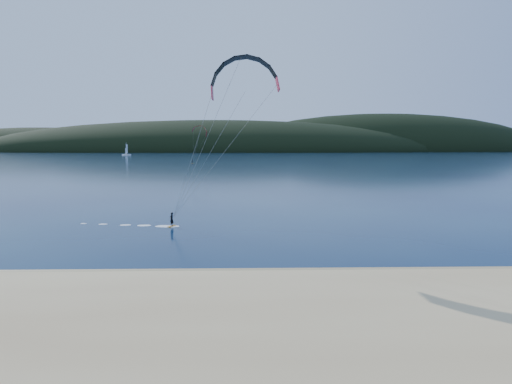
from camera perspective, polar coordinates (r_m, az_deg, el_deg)
The scene contains 6 objects.
ground at distance 24.40m, azimuth -6.11°, elevation -14.35°, with size 1800.00×1800.00×0.00m, color #071234.
wet_sand at distance 28.63m, azimuth -5.36°, elevation -11.11°, with size 220.00×2.50×0.10m.
headland at distance 768.11m, azimuth -1.47°, elevation 5.51°, with size 1200.00×310.00×140.00m.
kitesurfer_near at distance 38.69m, azimuth -2.46°, elevation 12.41°, with size 21.89×9.45×16.21m.
kitesurfer_far at distance 218.00m, azimuth -7.72°, elevation 7.89°, with size 9.16×6.54×18.65m.
sailboat at distance 446.97m, azimuth -17.21°, elevation 4.90°, with size 9.44×5.83×13.13m.
Camera 1 is at (1.98, -22.77, 8.53)m, focal length 29.39 mm.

